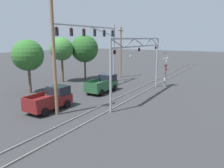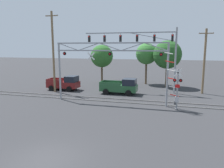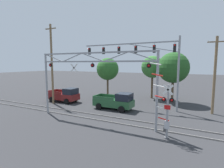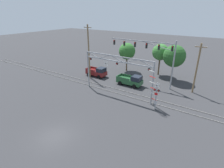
{
  "view_description": "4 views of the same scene",
  "coord_description": "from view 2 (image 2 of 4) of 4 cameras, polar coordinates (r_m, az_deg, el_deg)",
  "views": [
    {
      "loc": [
        -22.43,
        3.31,
        6.62
      ],
      "look_at": [
        -2.32,
        15.16,
        1.73
      ],
      "focal_mm": 35.0,
      "sensor_mm": 36.0,
      "label": 1
    },
    {
      "loc": [
        6.57,
        -9.77,
        6.16
      ],
      "look_at": [
        -0.42,
        15.43,
        1.72
      ],
      "focal_mm": 35.0,
      "sensor_mm": 36.0,
      "label": 2
    },
    {
      "loc": [
        9.12,
        -0.93,
        5.59
      ],
      "look_at": [
        1.82,
        13.54,
        3.68
      ],
      "focal_mm": 28.0,
      "sensor_mm": 36.0,
      "label": 3
    },
    {
      "loc": [
        14.12,
        -9.71,
        13.08
      ],
      "look_at": [
        -0.51,
        12.38,
        2.03
      ],
      "focal_mm": 28.0,
      "sensor_mm": 36.0,
      "label": 4
    }
  ],
  "objects": [
    {
      "name": "background_tree_beyond_span",
      "position": [
        34.81,
        14.25,
        7.43
      ],
      "size": [
        4.35,
        4.35,
        7.18
      ],
      "color": "brown",
      "rests_on": "ground_plane"
    },
    {
      "name": "utility_pole_left",
      "position": [
        30.86,
        -15.1,
        8.21
      ],
      "size": [
        1.8,
        0.28,
        10.82
      ],
      "color": "brown",
      "rests_on": "ground_plane"
    },
    {
      "name": "utility_pole_right",
      "position": [
        31.11,
        22.98,
        5.63
      ],
      "size": [
        1.8,
        0.28,
        8.49
      ],
      "color": "brown",
      "rests_on": "ground_plane"
    },
    {
      "name": "rail_track_near",
      "position": [
        24.8,
        -0.35,
        -4.62
      ],
      "size": [
        80.0,
        0.08,
        0.1
      ],
      "primitive_type": "cube",
      "color": "gray",
      "rests_on": "ground_plane"
    },
    {
      "name": "crossing_gantry",
      "position": [
        23.8,
        -0.59,
        6.29
      ],
      "size": [
        12.44,
        0.26,
        6.66
      ],
      "color": "gray",
      "rests_on": "ground_plane"
    },
    {
      "name": "background_tree_far_left_verge",
      "position": [
        36.79,
        9.0,
        7.76
      ],
      "size": [
        3.5,
        3.5,
        6.8
      ],
      "color": "brown",
      "rests_on": "ground_plane"
    },
    {
      "name": "pickup_truck_lead",
      "position": [
        28.89,
        2.31,
        -0.67
      ],
      "size": [
        4.86,
        2.23,
        2.08
      ],
      "color": "#23512D",
      "rests_on": "ground_plane"
    },
    {
      "name": "rail_track_far",
      "position": [
        26.14,
        0.51,
        -3.87
      ],
      "size": [
        80.0,
        0.08,
        0.1
      ],
      "primitive_type": "cube",
      "color": "gray",
      "rests_on": "ground_plane"
    },
    {
      "name": "traffic_signal_span",
      "position": [
        30.17,
        9.31,
        9.78
      ],
      "size": [
        12.69,
        0.39,
        8.68
      ],
      "color": "gray",
      "rests_on": "ground_plane"
    },
    {
      "name": "crossing_signal_mast",
      "position": [
        22.25,
        16.42,
        -1.37
      ],
      "size": [
        1.83,
        0.35,
        5.69
      ],
      "color": "gray",
      "rests_on": "ground_plane"
    },
    {
      "name": "pickup_truck_following",
      "position": [
        32.22,
        -12.2,
        0.19
      ],
      "size": [
        4.52,
        2.23,
        2.08
      ],
      "color": "maroon",
      "rests_on": "ground_plane"
    },
    {
      "name": "ground_plane",
      "position": [
        13.29,
        -17.15,
        -18.44
      ],
      "size": [
        200.0,
        200.0,
        0.0
      ],
      "primitive_type": "plane",
      "color": "#303033"
    },
    {
      "name": "background_tree_far_right_verge",
      "position": [
        36.95,
        -2.69,
        7.26
      ],
      "size": [
        3.76,
        3.76,
        6.53
      ],
      "color": "brown",
      "rests_on": "ground_plane"
    }
  ]
}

